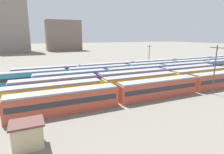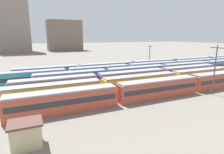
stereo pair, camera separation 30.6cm
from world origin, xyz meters
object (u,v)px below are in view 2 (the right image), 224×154
Objects in this scene: train_track_2 at (132,78)px; train_track_5 at (155,65)px; train_track_0 at (192,83)px; catenary_pole_1 at (150,56)px; signal_hut at (26,134)px; train_track_1 at (224,73)px; train_track_3 at (163,71)px; train_track_4 at (153,68)px; catenary_pole_0 at (215,68)px.

train_track_2 is 0.60× the size of train_track_5.
train_track_0 is 0.80× the size of train_track_5.
catenary_pole_1 is (-0.33, 3.02, 3.17)m from train_track_5.
signal_hut is (-24.64, -18.73, -0.35)m from train_track_2.
train_track_5 is 10.30× the size of catenary_pole_1.
catenary_pole_1 is (-9.15, 23.82, 3.17)m from train_track_1.
train_track_1 is (17.98, 5.20, 0.00)m from train_track_0.
catenary_pole_1 reaches higher than train_track_3.
train_track_2 is 15.50× the size of signal_hut.
signal_hut is (-38.65, -23.93, -0.35)m from train_track_3.
train_track_2 is 6.14× the size of catenary_pole_1.
train_track_1 is at bearing -49.62° from train_track_4.
catenary_pole_0 reaches higher than signal_hut.
catenary_pole_1 is at bearing 45.58° from train_track_2.
train_track_0 is at bearing -47.82° from train_track_2.
signal_hut is at bearing -148.24° from train_track_3.
signal_hut is at bearing -143.08° from train_track_4.
train_track_0 and train_track_1 have the same top height.
signal_hut is at bearing -138.95° from catenary_pole_1.
train_track_0 is at bearing -106.39° from train_track_3.
train_track_2 and train_track_3 have the same top height.
train_track_5 is (18.57, 15.60, 0.00)m from train_track_2.
train_track_1 and train_track_2 have the same top height.
catenary_pole_1 is at bearing 111.02° from train_track_1.
train_track_0 is 30.50m from catenary_pole_1.
catenary_pole_0 is at bearing 7.89° from signal_hut.
catenary_pole_1 reaches higher than train_track_1.
train_track_4 is at bearing 84.40° from catenary_pole_0.
train_track_1 is at bearing -37.84° from train_track_3.
train_track_3 is 8.22× the size of catenary_pole_1.
train_track_3 is 20.75× the size of signal_hut.
train_track_5 is at bearing 49.49° from train_track_4.
train_track_5 is 4.39m from catenary_pole_1.
train_track_1 is 22.60m from train_track_5.
train_track_4 is (4.71, 20.80, 0.00)m from train_track_0.
train_track_1 is 10.68× the size of catenary_pole_0.
train_track_1 is 20.48m from train_track_4.
train_track_3 is at bearing -91.33° from train_track_4.
catenary_pole_0 is (2.35, -3.28, 3.92)m from train_track_0.
catenary_pole_1 is (4.12, 8.22, 3.17)m from train_track_4.
train_track_1 is at bearing -67.01° from train_track_5.
train_track_5 is at bearing 70.61° from train_track_0.
catenary_pole_1 reaches higher than train_track_2.
train_track_1 is 25.72m from catenary_pole_1.
train_track_0 is 1.00× the size of train_track_3.
catenary_pole_0 is 2.92× the size of signal_hut.
train_track_3 is 45.46m from signal_hut.
catenary_pole_1 is at bearing 63.40° from train_track_4.
signal_hut is (-42.89, -37.35, -3.52)m from catenary_pole_1.
train_track_1 and train_track_5 have the same top height.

